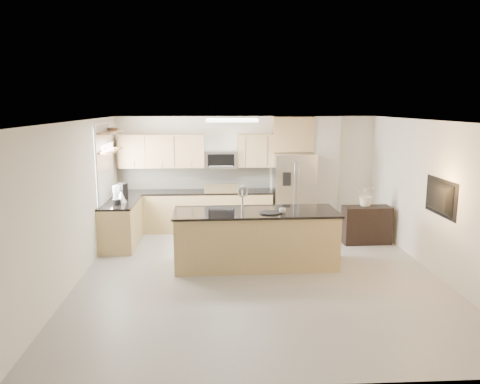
{
  "coord_description": "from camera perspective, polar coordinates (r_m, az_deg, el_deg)",
  "views": [
    {
      "loc": [
        -0.74,
        -7.59,
        2.85
      ],
      "look_at": [
        -0.26,
        1.3,
        1.19
      ],
      "focal_mm": 35.0,
      "sensor_mm": 36.0,
      "label": 1
    }
  ],
  "objects": [
    {
      "name": "partition_column",
      "position": [
        11.1,
        10.26,
        2.35
      ],
      "size": [
        0.6,
        0.3,
        2.6
      ],
      "primitive_type": "cube",
      "color": "beige",
      "rests_on": "floor"
    },
    {
      "name": "wall_left",
      "position": [
        8.07,
        -19.3,
        -1.14
      ],
      "size": [
        0.02,
        6.5,
        2.6
      ],
      "primitive_type": "cube",
      "color": "white",
      "rests_on": "floor"
    },
    {
      "name": "kettle",
      "position": [
        9.7,
        -14.26,
        -0.56
      ],
      "size": [
        0.21,
        0.21,
        0.27
      ],
      "color": "#ABABAD",
      "rests_on": "left_counter"
    },
    {
      "name": "ceiling",
      "position": [
        7.63,
        2.49,
        8.65
      ],
      "size": [
        6.0,
        6.5,
        0.02
      ],
      "primitive_type": "cube",
      "color": "silver",
      "rests_on": "wall_back"
    },
    {
      "name": "bowl",
      "position": [
        10.13,
        -15.26,
        7.5
      ],
      "size": [
        0.41,
        0.41,
        0.08
      ],
      "primitive_type": "imported",
      "rotation": [
        0.0,
        0.0,
        -0.32
      ],
      "color": "#ABABAD",
      "rests_on": "shelf_upper"
    },
    {
      "name": "refrigerator",
      "position": [
        10.8,
        6.54,
        0.02
      ],
      "size": [
        0.92,
        0.78,
        1.78
      ],
      "color": "#ABABAD",
      "rests_on": "floor"
    },
    {
      "name": "television",
      "position": [
        8.38,
        22.78,
        -0.61
      ],
      "size": [
        0.14,
        1.08,
        0.62
      ],
      "primitive_type": "imported",
      "rotation": [
        0.0,
        0.0,
        1.57
      ],
      "color": "black",
      "rests_on": "wall_right"
    },
    {
      "name": "microwave",
      "position": [
        10.71,
        -2.35,
        3.99
      ],
      "size": [
        0.76,
        0.4,
        0.4
      ],
      "color": "#ABABAD",
      "rests_on": "upper_cabinets"
    },
    {
      "name": "platter",
      "position": [
        8.13,
        3.69,
        -2.53
      ],
      "size": [
        0.46,
        0.46,
        0.02
      ],
      "primitive_type": "cylinder",
      "rotation": [
        0.0,
        0.0,
        -0.29
      ],
      "color": "black",
      "rests_on": "island"
    },
    {
      "name": "upper_cabinets",
      "position": [
        10.74,
        -6.12,
        5.01
      ],
      "size": [
        3.5,
        0.33,
        0.75
      ],
      "color": "tan",
      "rests_on": "wall_back"
    },
    {
      "name": "window",
      "position": [
        9.78,
        -16.33,
        3.06
      ],
      "size": [
        0.04,
        1.15,
        1.65
      ],
      "color": "white",
      "rests_on": "wall_left"
    },
    {
      "name": "blender",
      "position": [
        9.47,
        -14.84,
        -0.55
      ],
      "size": [
        0.17,
        0.17,
        0.38
      ],
      "color": "black",
      "rests_on": "left_counter"
    },
    {
      "name": "ceiling_fixture",
      "position": [
        9.2,
        -1.0,
        8.73
      ],
      "size": [
        1.0,
        0.5,
        0.06
      ],
      "primitive_type": "cube",
      "color": "white",
      "rests_on": "ceiling"
    },
    {
      "name": "flower_vase",
      "position": [
        10.03,
        15.22,
        0.3
      ],
      "size": [
        0.71,
        0.64,
        0.69
      ],
      "primitive_type": "imported",
      "rotation": [
        0.0,
        0.0,
        -0.17
      ],
      "color": "white",
      "rests_on": "credenza"
    },
    {
      "name": "island",
      "position": [
        8.42,
        1.89,
        -5.64
      ],
      "size": [
        2.93,
        1.1,
        1.43
      ],
      "rotation": [
        0.0,
        0.0,
        0.02
      ],
      "color": "tan",
      "rests_on": "floor"
    },
    {
      "name": "wall_right",
      "position": [
        8.61,
        22.72,
        -0.67
      ],
      "size": [
        0.02,
        6.5,
        2.6
      ],
      "primitive_type": "cube",
      "color": "white",
      "rests_on": "floor"
    },
    {
      "name": "coffee_maker",
      "position": [
        10.1,
        -14.22,
        0.07
      ],
      "size": [
        0.23,
        0.25,
        0.32
      ],
      "color": "black",
      "rests_on": "left_counter"
    },
    {
      "name": "back_counter",
      "position": [
        10.8,
        -5.61,
        -2.23
      ],
      "size": [
        3.55,
        0.66,
        1.44
      ],
      "color": "tan",
      "rests_on": "floor"
    },
    {
      "name": "cup",
      "position": [
        8.14,
        5.19,
        -2.28
      ],
      "size": [
        0.15,
        0.15,
        0.09
      ],
      "primitive_type": "imported",
      "rotation": [
        0.0,
        0.0,
        0.28
      ],
      "color": "silver",
      "rests_on": "island"
    },
    {
      "name": "left_counter",
      "position": [
        9.93,
        -14.28,
        -3.72
      ],
      "size": [
        0.66,
        1.5,
        0.92
      ],
      "color": "tan",
      "rests_on": "floor"
    },
    {
      "name": "shelf_lower",
      "position": [
        9.81,
        -15.57,
        4.89
      ],
      "size": [
        0.3,
        1.2,
        0.04
      ],
      "primitive_type": "cube",
      "color": "olive",
      "rests_on": "wall_left"
    },
    {
      "name": "range",
      "position": [
        10.78,
        -2.29,
        -2.21
      ],
      "size": [
        0.76,
        0.64,
        1.14
      ],
      "color": "black",
      "rests_on": "floor"
    },
    {
      "name": "shelf_upper",
      "position": [
        9.79,
        -15.68,
        7.05
      ],
      "size": [
        0.3,
        1.2,
        0.04
      ],
      "primitive_type": "cube",
      "color": "olive",
      "rests_on": "wall_left"
    },
    {
      "name": "floor",
      "position": [
        8.14,
        2.35,
        -9.96
      ],
      "size": [
        6.5,
        6.5,
        0.0
      ],
      "primitive_type": "plane",
      "color": "#ABA9A2",
      "rests_on": "ground"
    },
    {
      "name": "wall_back",
      "position": [
        10.98,
        0.79,
        2.42
      ],
      "size": [
        6.0,
        0.02,
        2.6
      ],
      "primitive_type": "cube",
      "color": "white",
      "rests_on": "floor"
    },
    {
      "name": "credenza",
      "position": [
        10.12,
        15.15,
        -3.89
      ],
      "size": [
        0.99,
        0.44,
        0.78
      ],
      "primitive_type": "cube",
      "rotation": [
        0.0,
        0.0,
        0.03
      ],
      "color": "black",
      "rests_on": "floor"
    },
    {
      "name": "wall_front",
      "position": [
        4.67,
        6.29,
        -8.93
      ],
      "size": [
        6.0,
        0.02,
        2.6
      ],
      "primitive_type": "cube",
      "color": "white",
      "rests_on": "floor"
    }
  ]
}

